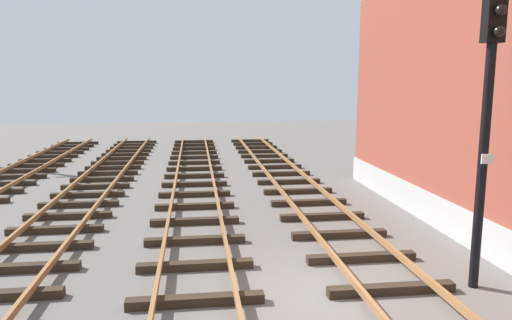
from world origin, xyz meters
TOP-DOWN VIEW (x-y plane):
  - ground_plane at (0.00, 0.00)m, footprint 80.00×80.00m
  - track_near_building at (1.31, 0.00)m, footprint 2.50×48.30m
  - track_centre at (-2.41, 0.00)m, footprint 2.50×48.30m
  - signal_mast at (3.04, 0.08)m, footprint 0.36×0.40m

SIDE VIEW (x-z plane):
  - ground_plane at x=0.00m, z-range 0.00..0.00m
  - track_near_building at x=1.31m, z-range -0.03..0.29m
  - track_centre at x=-2.41m, z-range -0.03..0.29m
  - signal_mast at x=3.04m, z-range 0.72..6.52m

